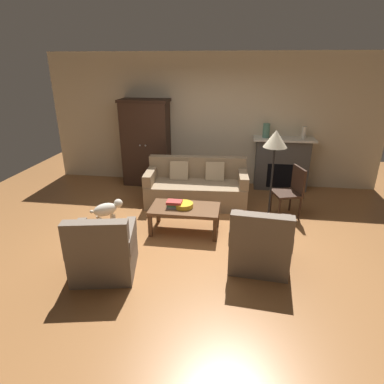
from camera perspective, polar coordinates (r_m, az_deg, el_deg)
ground_plane at (r=5.26m, az=0.60°, el=-7.34°), size 9.60×9.60×0.00m
back_wall at (r=7.23m, az=3.44°, el=12.50°), size 7.20×0.10×2.80m
fireplace at (r=7.20m, az=15.53°, el=4.91°), size 1.26×0.48×1.12m
armoire at (r=7.25m, az=-8.09°, el=8.62°), size 1.06×0.57×1.87m
couch at (r=6.27m, az=0.78°, el=0.81°), size 1.97×0.98×0.86m
coffee_table at (r=5.18m, az=-1.28°, el=-3.27°), size 1.10×0.60×0.42m
fruit_bowl at (r=5.15m, az=-1.47°, el=-2.33°), size 0.30×0.30×0.07m
book_stack at (r=5.14m, az=-3.08°, el=-2.15°), size 0.27×0.20×0.11m
mantel_vase_jade at (r=6.98m, az=12.98°, el=10.54°), size 0.14×0.14×0.29m
mantel_vase_cream at (r=7.09m, az=19.18°, el=9.89°), size 0.10×0.10×0.25m
armchair_near_left at (r=4.34m, az=-15.37°, el=-10.23°), size 0.90×0.90×0.88m
armchair_near_right at (r=4.43m, az=11.88°, el=-9.17°), size 0.83×0.83×0.88m
side_chair_wooden at (r=5.93m, az=17.18°, el=0.55°), size 0.55×0.55×0.90m
floor_lamp at (r=5.08m, az=14.47°, el=8.07°), size 0.36×0.36×1.64m
dog at (r=5.69m, az=-14.78°, el=-2.99°), size 0.47×0.44×0.39m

